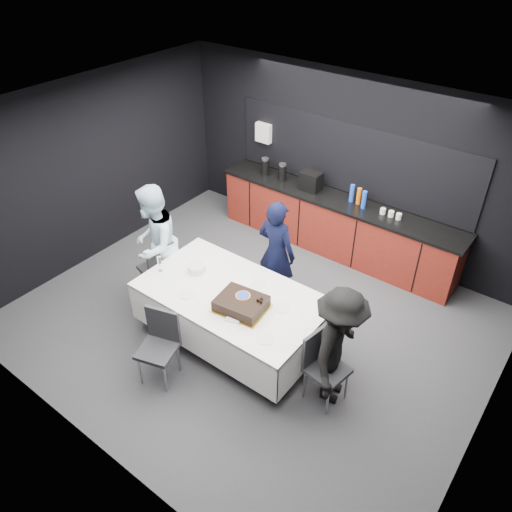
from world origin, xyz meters
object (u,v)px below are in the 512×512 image
at_px(person_center, 276,253).
at_px(cake_assembly, 241,304).
at_px(chair_right, 322,361).
at_px(champagne_flute, 159,261).
at_px(chair_left, 159,266).
at_px(chair_near, 160,341).
at_px(person_right, 338,347).
at_px(party_table, 232,301).
at_px(plate_stack, 197,268).
at_px(person_left, 154,244).

bearing_deg(person_center, cake_assembly, 105.25).
bearing_deg(chair_right, champagne_flute, -176.87).
distance_m(champagne_flute, chair_left, 0.60).
height_order(chair_right, chair_near, same).
bearing_deg(cake_assembly, person_right, 7.04).
xyz_separation_m(party_table, chair_right, (1.37, -0.08, -0.11)).
xyz_separation_m(chair_near, person_center, (0.26, 1.97, 0.26)).
height_order(cake_assembly, person_center, person_center).
bearing_deg(person_center, chair_near, 82.37).
height_order(plate_stack, chair_right, chair_right).
xyz_separation_m(person_center, person_right, (1.54, -1.01, -0.03)).
xyz_separation_m(chair_left, person_left, (-0.07, 0.03, 0.33)).
relative_size(chair_left, person_left, 0.53).
bearing_deg(person_center, champagne_flute, 51.38).
bearing_deg(champagne_flute, plate_stack, 35.91).
bearing_deg(person_center, plate_stack, 57.88).
xyz_separation_m(chair_near, person_right, (1.81, 0.95, 0.23)).
distance_m(cake_assembly, champagne_flute, 1.30).
distance_m(party_table, cake_assembly, 0.38).
height_order(person_center, person_right, person_center).
distance_m(person_center, person_right, 1.84).
relative_size(party_table, cake_assembly, 3.55).
bearing_deg(person_center, person_left, 33.64).
xyz_separation_m(plate_stack, champagne_flute, (-0.39, -0.28, 0.11)).
height_order(cake_assembly, chair_right, cake_assembly).
bearing_deg(chair_left, person_left, 152.20).
height_order(cake_assembly, person_left, person_left).
xyz_separation_m(party_table, plate_stack, (-0.64, 0.07, 0.19)).
distance_m(party_table, person_left, 1.46).
height_order(chair_near, person_right, person_right).
relative_size(party_table, chair_right, 2.51).
height_order(plate_stack, champagne_flute, champagne_flute).
distance_m(chair_right, person_center, 1.81).
xyz_separation_m(chair_left, chair_right, (2.74, -0.13, 0.00)).
xyz_separation_m(party_table, cake_assembly, (0.28, -0.15, 0.21)).
distance_m(party_table, person_right, 1.51).
bearing_deg(person_center, chair_left, 35.90).
bearing_deg(chair_near, person_left, 137.50).
distance_m(cake_assembly, chair_left, 1.69).
height_order(champagne_flute, person_right, person_right).
height_order(party_table, chair_near, chair_near).
relative_size(chair_right, person_center, 0.58).
relative_size(chair_right, person_right, 0.60).
xyz_separation_m(plate_stack, person_right, (2.14, -0.07, -0.06)).
relative_size(champagne_flute, person_right, 0.15).
relative_size(party_table, chair_near, 2.51).
bearing_deg(person_center, chair_right, 142.14).
bearing_deg(plate_stack, person_right, -1.74).
bearing_deg(chair_near, party_table, 72.23).
distance_m(cake_assembly, person_right, 1.24).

